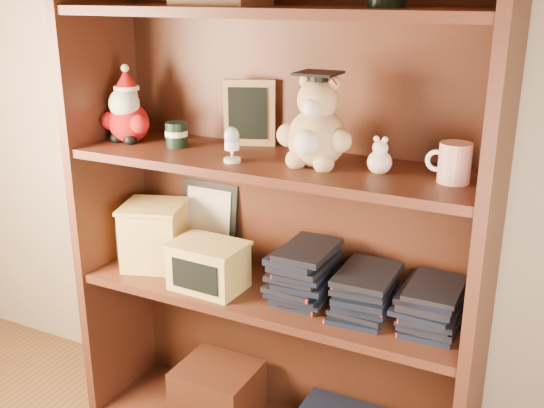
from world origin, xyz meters
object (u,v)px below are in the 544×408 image
Objects in this scene: bookcase at (279,212)px; treats_box at (154,235)px; grad_teddy_bear at (316,130)px; teacher_mug at (454,163)px.

treats_box is (-0.42, -0.05, -0.13)m from bookcase.
bookcase is 0.44m from treats_box.
grad_teddy_bear is at bearing -0.70° from treats_box.
bookcase is 6.37× the size of grad_teddy_bear.
grad_teddy_bear is (0.13, -0.06, 0.27)m from bookcase.
teacher_mug is at bearing 1.23° from grad_teddy_bear.
grad_teddy_bear is 2.28× the size of teacher_mug.
bookcase is 6.76× the size of treats_box.
bookcase is 0.30m from grad_teddy_bear.
grad_teddy_bear is 1.06× the size of treats_box.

